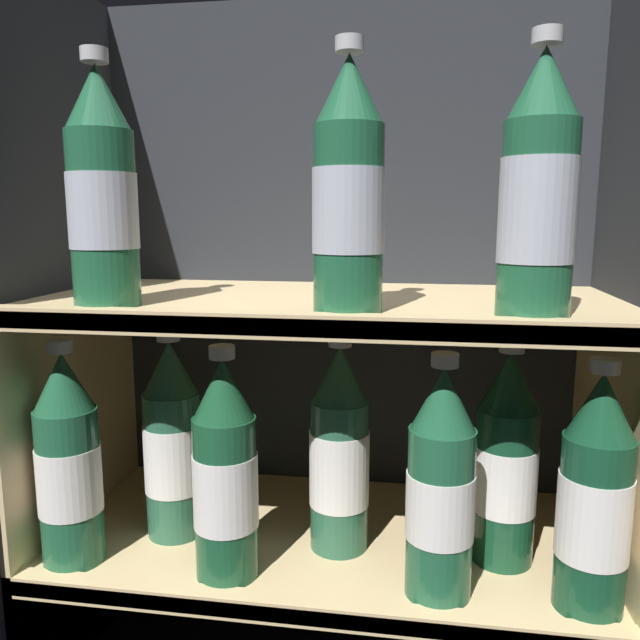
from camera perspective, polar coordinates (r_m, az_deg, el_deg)
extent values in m
cube|color=#23262B|center=(0.93, 2.12, 0.02)|extent=(0.73, 0.02, 0.90)
cube|color=#23262B|center=(0.89, -22.76, -1.24)|extent=(0.02, 0.37, 0.90)
cube|color=#23262B|center=(0.79, 26.82, -2.72)|extent=(0.02, 0.37, 0.90)
cube|color=#DBBC84|center=(0.85, 0.54, -19.34)|extent=(0.69, 0.33, 0.02)
cube|color=#DBBC84|center=(0.73, -1.38, -25.05)|extent=(0.69, 0.02, 0.03)
cube|color=#DBBC84|center=(1.01, -20.49, -21.80)|extent=(0.01, 0.33, 0.18)
cube|color=#DBBC84|center=(0.93, 23.93, -24.88)|extent=(0.01, 0.33, 0.18)
cube|color=#DBBC84|center=(0.76, 0.58, 1.45)|extent=(0.69, 0.33, 0.02)
cube|color=#DBBC84|center=(0.61, -1.50, -0.56)|extent=(0.69, 0.02, 0.03)
cube|color=#DBBC84|center=(0.94, -21.06, -13.74)|extent=(0.01, 0.33, 0.49)
cube|color=#DBBC84|center=(0.85, 24.66, -16.32)|extent=(0.01, 0.33, 0.49)
cylinder|color=#1E5638|center=(0.71, -19.17, 8.65)|extent=(0.07, 0.07, 0.19)
cylinder|color=#ADB2C1|center=(0.71, -19.21, 9.39)|extent=(0.07, 0.07, 0.08)
cone|color=#1E5638|center=(0.72, -19.75, 18.69)|extent=(0.07, 0.07, 0.07)
cylinder|color=#B7B7BC|center=(0.73, -19.95, 21.81)|extent=(0.03, 0.03, 0.01)
cylinder|color=#1E5638|center=(0.63, 2.60, 9.10)|extent=(0.07, 0.07, 0.19)
cylinder|color=#ADB2C1|center=(0.63, 2.61, 9.94)|extent=(0.07, 0.07, 0.08)
cone|color=#1E5638|center=(0.64, 2.70, 20.39)|extent=(0.07, 0.07, 0.07)
cylinder|color=#B7B7BC|center=(0.65, 2.73, 23.87)|extent=(0.03, 0.03, 0.01)
cylinder|color=#1E5638|center=(0.64, 19.20, 8.59)|extent=(0.07, 0.07, 0.19)
cylinder|color=#ADB2C1|center=(0.64, 19.25, 9.42)|extent=(0.07, 0.07, 0.10)
cone|color=#1E5638|center=(0.65, 19.86, 19.75)|extent=(0.07, 0.07, 0.07)
cylinder|color=#B7B7BC|center=(0.66, 20.07, 23.20)|extent=(0.03, 0.03, 0.01)
cylinder|color=#1E5638|center=(0.81, -21.88, -13.90)|extent=(0.07, 0.07, 0.19)
cylinder|color=white|center=(0.80, -21.92, -13.30)|extent=(0.07, 0.07, 0.08)
cone|color=#1E5638|center=(0.77, -22.47, -5.19)|extent=(0.07, 0.07, 0.07)
cylinder|color=#B7B7BC|center=(0.76, -22.67, -2.23)|extent=(0.03, 0.03, 0.01)
cylinder|color=#194C2D|center=(0.73, -8.60, -15.73)|extent=(0.07, 0.07, 0.19)
cylinder|color=white|center=(0.73, -8.62, -15.07)|extent=(0.07, 0.07, 0.08)
cone|color=#194C2D|center=(0.69, -8.87, -6.19)|extent=(0.07, 0.07, 0.07)
cylinder|color=#B7B7BC|center=(0.68, -8.95, -2.91)|extent=(0.03, 0.03, 0.01)
cylinder|color=#1E5638|center=(0.70, 10.90, -16.92)|extent=(0.07, 0.07, 0.19)
cylinder|color=white|center=(0.70, 10.92, -16.24)|extent=(0.07, 0.07, 0.07)
cone|color=#1E5638|center=(0.66, 11.25, -7.03)|extent=(0.07, 0.07, 0.07)
cylinder|color=#B7B7BC|center=(0.65, 11.37, -3.60)|extent=(0.03, 0.03, 0.01)
cylinder|color=#144228|center=(0.73, 23.67, -16.70)|extent=(0.07, 0.07, 0.19)
cylinder|color=white|center=(0.72, 23.73, -16.04)|extent=(0.07, 0.07, 0.09)
cone|color=#144228|center=(0.68, 24.40, -7.11)|extent=(0.07, 0.07, 0.07)
cylinder|color=#B7B7BC|center=(0.67, 24.63, -3.81)|extent=(0.03, 0.03, 0.01)
cylinder|color=#285B42|center=(0.83, -13.24, -12.69)|extent=(0.07, 0.07, 0.19)
cylinder|color=white|center=(0.83, -13.27, -12.09)|extent=(0.07, 0.07, 0.09)
cone|color=#285B42|center=(0.79, -13.59, -4.22)|extent=(0.07, 0.07, 0.07)
cylinder|color=#B7B7BC|center=(0.78, -13.71, -1.36)|extent=(0.03, 0.03, 0.01)
cylinder|color=#285B42|center=(0.78, 1.77, -13.95)|extent=(0.07, 0.07, 0.19)
cylinder|color=white|center=(0.78, 1.78, -13.32)|extent=(0.07, 0.07, 0.09)
cone|color=#285B42|center=(0.74, 1.82, -4.96)|extent=(0.07, 0.07, 0.07)
cylinder|color=#B7B7BC|center=(0.73, 1.84, -1.89)|extent=(0.03, 0.03, 0.01)
cylinder|color=#144228|center=(0.78, 16.52, -14.29)|extent=(0.07, 0.07, 0.19)
cylinder|color=white|center=(0.78, 16.56, -13.67)|extent=(0.07, 0.07, 0.08)
cone|color=#144228|center=(0.74, 16.99, -5.34)|extent=(0.07, 0.07, 0.07)
cylinder|color=#B7B7BC|center=(0.73, 17.15, -2.28)|extent=(0.03, 0.03, 0.01)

